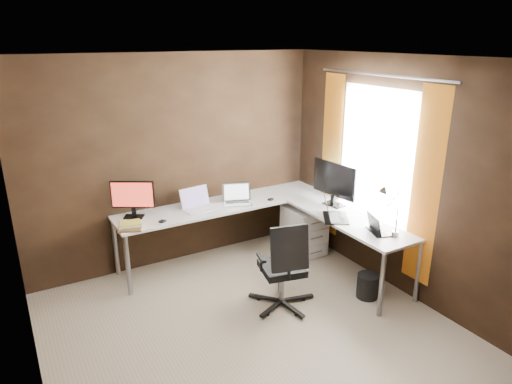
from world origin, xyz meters
The scene contains 15 objects.
room centered at (0.34, 0.07, 1.28)m, with size 3.60×3.60×2.50m.
desk centered at (0.84, 1.04, 0.68)m, with size 2.65×2.25×0.73m.
drawer_pedestal centered at (1.43, 1.15, 0.30)m, with size 0.42×0.50×0.60m, color white.
monitor_left centered at (-0.60, 1.62, 0.97)m, with size 0.43×0.27×0.42m.
monitor_right centered at (1.58, 0.79, 1.03)m, with size 0.19×0.65×0.53m.
laptop_white centered at (0.13, 1.51, 0.78)m, with size 0.40×0.30×0.24m.
laptop_silver centered at (0.62, 1.45, 0.78)m, with size 0.41×0.35×0.23m.
laptop_black_big centered at (1.31, 0.46, 0.78)m, with size 0.43×0.46×0.25m.
laptop_black_small centered at (1.47, -0.07, 0.77)m, with size 0.29×0.34×0.20m.
book_stack centered at (-0.73, 1.30, 0.77)m, with size 0.30×0.27×0.08m.
mouse_left centered at (-0.38, 1.30, 0.75)m, with size 0.09×0.06×0.04m, color black.
mouse_corner centered at (1.01, 1.30, 0.75)m, with size 0.09×0.06×0.04m, color black.
desk_lamp centered at (1.49, -0.17, 1.05)m, with size 0.18×0.20×0.52m.
office_chair centered at (0.50, 0.22, 0.28)m, with size 0.54×0.55×0.96m.
wastebasket centered at (1.38, -0.09, 0.13)m, with size 0.23×0.23×0.26m, color black.
Camera 1 is at (-1.80, -3.19, 2.66)m, focal length 32.00 mm.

